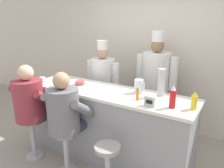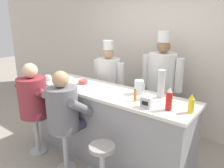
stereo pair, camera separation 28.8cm
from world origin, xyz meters
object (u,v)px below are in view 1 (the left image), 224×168
object	(u,v)px
diner_seated_maroon	(31,102)
empty_stool_round	(108,161)
cup_stack_steel	(161,82)
cereal_bowl	(80,83)
hot_sauce_bottle_orange	(137,94)
water_pitcher_clear	(139,86)
ketchup_bottle_red	(173,97)
diner_seated_grey	(65,112)
cook_in_whites_near	(103,83)
napkin_dispenser_chrome	(150,101)
cook_in_whites_far	(156,80)
breakfast_plate	(59,85)
mustard_bottle_yellow	(194,101)
coffee_mug_white	(43,80)

from	to	relation	value
diner_seated_maroon	empty_stool_round	xyz separation A→B (m)	(1.31, -0.04, -0.45)
cup_stack_steel	cereal_bowl	bearing A→B (deg)	-172.08
hot_sauce_bottle_orange	water_pitcher_clear	world-z (taller)	water_pitcher_clear
ketchup_bottle_red	empty_stool_round	xyz separation A→B (m)	(-0.57, -0.45, -0.76)
diner_seated_grey	cook_in_whites_near	size ratio (longest dim) A/B	0.84
cereal_bowl	napkin_dispenser_chrome	world-z (taller)	napkin_dispenser_chrome
cereal_bowl	cook_in_whites_far	distance (m)	1.29
cereal_bowl	cup_stack_steel	world-z (taller)	cup_stack_steel
breakfast_plate	cook_in_whites_near	distance (m)	0.90
cook_in_whites_near	water_pitcher_clear	bearing A→B (deg)	-29.62
mustard_bottle_yellow	breakfast_plate	xyz separation A→B (m)	(-1.89, -0.13, -0.08)
water_pitcher_clear	coffee_mug_white	xyz separation A→B (m)	(-1.49, -0.33, -0.05)
napkin_dispenser_chrome	empty_stool_round	distance (m)	0.86
hot_sauce_bottle_orange	cook_in_whites_near	xyz separation A→B (m)	(-1.05, 0.80, -0.21)
napkin_dispenser_chrome	cook_in_whites_far	world-z (taller)	cook_in_whites_far
mustard_bottle_yellow	cook_in_whites_far	xyz separation A→B (m)	(-0.83, 1.06, -0.14)
mustard_bottle_yellow	diner_seated_grey	size ratio (longest dim) A/B	0.15
cereal_bowl	mustard_bottle_yellow	bearing A→B (deg)	-2.41
hot_sauce_bottle_orange	diner_seated_maroon	world-z (taller)	diner_seated_maroon
cup_stack_steel	empty_stool_round	size ratio (longest dim) A/B	0.58
water_pitcher_clear	cup_stack_steel	size ratio (longest dim) A/B	0.51
diner_seated_grey	empty_stool_round	bearing A→B (deg)	-3.06
cereal_bowl	empty_stool_round	size ratio (longest dim) A/B	0.23
cook_in_whites_near	cook_in_whites_far	bearing A→B (deg)	20.83
cereal_bowl	diner_seated_maroon	bearing A→B (deg)	-127.69
mustard_bottle_yellow	empty_stool_round	size ratio (longest dim) A/B	0.34
empty_stool_round	cook_in_whites_far	xyz separation A→B (m)	(-0.05, 1.59, 0.59)
water_pitcher_clear	cook_in_whites_near	distance (m)	1.11
ketchup_bottle_red	cook_in_whites_far	bearing A→B (deg)	118.59
water_pitcher_clear	diner_seated_grey	size ratio (longest dim) A/B	0.13
cup_stack_steel	napkin_dispenser_chrome	world-z (taller)	cup_stack_steel
mustard_bottle_yellow	coffee_mug_white	size ratio (longest dim) A/B	1.51
napkin_dispenser_chrome	diner_seated_maroon	distance (m)	1.70
cereal_bowl	napkin_dispenser_chrome	bearing A→B (deg)	-10.78
ketchup_bottle_red	empty_stool_round	size ratio (longest dim) A/B	0.42
ketchup_bottle_red	napkin_dispenser_chrome	distance (m)	0.25
water_pitcher_clear	diner_seated_maroon	world-z (taller)	diner_seated_maroon
breakfast_plate	cup_stack_steel	world-z (taller)	cup_stack_steel
water_pitcher_clear	cereal_bowl	bearing A→B (deg)	-172.05
empty_stool_round	cook_in_whites_near	distance (m)	1.63
breakfast_plate	napkin_dispenser_chrome	distance (m)	1.45
cup_stack_steel	cook_in_whites_near	xyz separation A→B (m)	(-1.23, 0.50, -0.32)
ketchup_bottle_red	cook_in_whites_near	bearing A→B (deg)	151.21
coffee_mug_white	cook_in_whites_far	distance (m)	1.84
hot_sauce_bottle_orange	cup_stack_steel	size ratio (longest dim) A/B	0.42
mustard_bottle_yellow	diner_seated_maroon	size ratio (longest dim) A/B	0.15
ketchup_bottle_red	cereal_bowl	size ratio (longest dim) A/B	1.87
water_pitcher_clear	diner_seated_maroon	distance (m)	1.53
hot_sauce_bottle_orange	coffee_mug_white	distance (m)	1.59
mustard_bottle_yellow	cook_in_whites_near	distance (m)	1.86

